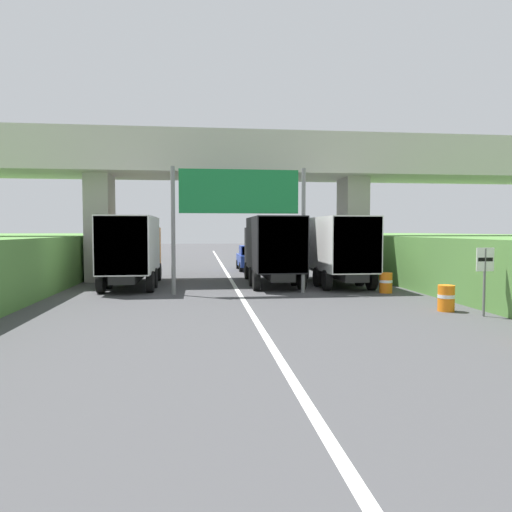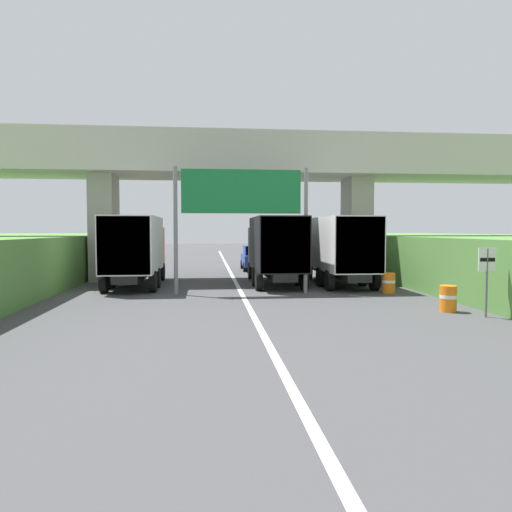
{
  "view_description": "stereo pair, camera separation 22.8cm",
  "coord_description": "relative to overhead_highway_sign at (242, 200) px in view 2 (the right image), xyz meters",
  "views": [
    {
      "loc": [
        -1.68,
        1.13,
        2.78
      ],
      "look_at": [
        0.0,
        15.41,
        2.0
      ],
      "focal_mm": 33.12,
      "sensor_mm": 36.0,
      "label": 1
    },
    {
      "loc": [
        -1.45,
        1.1,
        2.78
      ],
      "look_at": [
        0.0,
        15.41,
        2.0
      ],
      "focal_mm": 33.12,
      "sensor_mm": 36.0,
      "label": 2
    }
  ],
  "objects": [
    {
      "name": "lane_centre_stripe",
      "position": [
        0.0,
        0.74,
        -4.09
      ],
      "size": [
        0.2,
        84.83,
        0.01
      ],
      "primitive_type": "cube",
      "color": "white",
      "rests_on": "ground"
    },
    {
      "name": "overpass_bridge",
      "position": [
        0.0,
        6.35,
        1.99
      ],
      "size": [
        40.0,
        4.8,
        8.02
      ],
      "color": "#ADA89E",
      "rests_on": "ground"
    },
    {
      "name": "overhead_highway_sign",
      "position": [
        0.0,
        0.0,
        0.0
      ],
      "size": [
        5.88,
        0.18,
        5.52
      ],
      "color": "slate",
      "rests_on": "ground"
    },
    {
      "name": "speed_limit_sign",
      "position": [
        7.4,
        -6.39,
        -2.62
      ],
      "size": [
        0.6,
        0.08,
        2.23
      ],
      "color": "slate",
      "rests_on": "ground"
    },
    {
      "name": "truck_black",
      "position": [
        1.94,
        3.3,
        -2.16
      ],
      "size": [
        2.44,
        7.3,
        3.44
      ],
      "color": "black",
      "rests_on": "ground"
    },
    {
      "name": "truck_white",
      "position": [
        5.16,
        2.85,
        -2.16
      ],
      "size": [
        2.44,
        7.3,
        3.44
      ],
      "color": "black",
      "rests_on": "ground"
    },
    {
      "name": "truck_orange",
      "position": [
        -5.0,
        3.16,
        -2.16
      ],
      "size": [
        2.44,
        7.3,
        3.44
      ],
      "color": "black",
      "rests_on": "ground"
    },
    {
      "name": "car_blue",
      "position": [
        1.81,
        12.19,
        -3.24
      ],
      "size": [
        1.86,
        4.1,
        1.72
      ],
      "color": "#233D9E",
      "rests_on": "ground"
    },
    {
      "name": "construction_barrel_2",
      "position": [
        6.7,
        -5.31,
        -3.64
      ],
      "size": [
        0.57,
        0.57,
        0.9
      ],
      "color": "orange",
      "rests_on": "ground"
    },
    {
      "name": "construction_barrel_3",
      "position": [
        6.5,
        -0.47,
        -3.64
      ],
      "size": [
        0.57,
        0.57,
        0.9
      ],
      "color": "orange",
      "rests_on": "ground"
    },
    {
      "name": "construction_barrel_4",
      "position": [
        6.52,
        4.36,
        -3.64
      ],
      "size": [
        0.57,
        0.57,
        0.9
      ],
      "color": "orange",
      "rests_on": "ground"
    }
  ]
}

